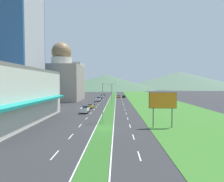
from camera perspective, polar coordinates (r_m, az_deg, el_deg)
The scene contains 48 objects.
ground_plane at distance 34.51m, azimuth -2.53°, elevation -12.07°, with size 600.00×600.00×0.00m, color #2D2D30.
grass_median at distance 93.74m, azimuth 0.10°, elevation -2.81°, with size 3.20×240.00×0.06m, color #2D6023.
grass_verge_right at distance 95.46m, azimuth 12.57°, elevation -2.78°, with size 24.00×240.00×0.06m, color #387028.
lane_dash_left_1 at distance 23.68m, azimuth -18.05°, elevation -19.09°, with size 0.16×2.80×0.01m, color silver.
lane_dash_left_2 at distance 30.38m, azimuth -13.21°, elevation -14.15°, with size 0.16×2.80×0.01m, color silver.
lane_dash_left_3 at distance 37.35m, azimuth -10.25°, elevation -10.97°, with size 0.16×2.80×0.01m, color silver.
lane_dash_left_4 at distance 44.46m, azimuth -8.27°, elevation -8.78°, with size 0.16×2.80×0.01m, color silver.
lane_dash_left_5 at distance 51.66m, azimuth -6.86°, elevation -7.20°, with size 0.16×2.80×0.01m, color silver.
lane_dash_left_6 at distance 58.90m, azimuth -5.80°, elevation -5.99°, with size 0.16×2.80×0.01m, color silver.
lane_dash_left_7 at distance 66.19m, azimuth -4.97°, elevation -5.05°, with size 0.16×2.80×0.01m, color silver.
lane_dash_left_8 at distance 73.50m, azimuth -4.31°, elevation -4.30°, with size 0.16×2.80×0.01m, color silver.
lane_dash_left_9 at distance 80.83m, azimuth -3.77°, elevation -3.68°, with size 0.16×2.80×0.01m, color silver.
lane_dash_left_10 at distance 88.17m, azimuth -3.32°, elevation -3.17°, with size 0.16×2.80×0.01m, color silver.
lane_dash_left_11 at distance 95.52m, azimuth -2.94°, elevation -2.73°, with size 0.16×2.80×0.01m, color silver.
lane_dash_left_12 at distance 102.88m, azimuth -2.62°, elevation -2.36°, with size 0.16×2.80×0.01m, color silver.
lane_dash_right_1 at distance 22.62m, azimuth 8.83°, elevation -20.06°, with size 0.16×2.80×0.01m, color silver.
lane_dash_right_2 at distance 29.56m, azimuth 6.96°, elevation -14.58°, with size 0.16×2.80×0.01m, color silver.
lane_dash_right_3 at distance 36.69m, azimuth 5.85°, elevation -11.19°, with size 0.16×2.80×0.01m, color silver.
lane_dash_right_4 at distance 43.90m, azimuth 5.12°, elevation -8.91°, with size 0.16×2.80×0.01m, color silver.
lane_dash_right_5 at distance 51.18m, azimuth 4.61°, elevation -7.28°, with size 0.16×2.80×0.01m, color silver.
lane_dash_right_6 at distance 58.49m, azimuth 4.22°, elevation -6.05°, with size 0.16×2.80×0.01m, color silver.
lane_dash_right_7 at distance 65.82m, azimuth 3.92°, elevation -5.09°, with size 0.16×2.80×0.01m, color silver.
lane_dash_right_8 at distance 73.16m, azimuth 3.68°, elevation -4.33°, with size 0.16×2.80×0.01m, color silver.
lane_dash_right_9 at distance 80.52m, azimuth 3.49°, elevation -3.71°, with size 0.16×2.80×0.01m, color silver.
lane_dash_right_10 at distance 87.89m, azimuth 3.33°, elevation -3.19°, with size 0.16×2.80×0.01m, color silver.
lane_dash_right_11 at distance 95.26m, azimuth 3.19°, elevation -2.75°, with size 0.16×2.80×0.01m, color silver.
lane_dash_right_12 at distance 102.64m, azimuth 3.08°, elevation -2.37°, with size 0.16×2.80×0.01m, color silver.
edge_line_median_left at distance 93.81m, azimuth -0.97°, elevation -2.83°, with size 0.16×240.00×0.01m, color silver.
edge_line_median_right at distance 93.72m, azimuth 1.17°, elevation -2.83°, with size 0.16×240.00×0.01m, color silver.
office_tower at distance 78.78m, azimuth -29.65°, elevation 21.03°, with size 18.70×18.70×67.84m.
domed_building at distance 92.48m, azimuth -15.97°, elevation 3.89°, with size 19.44×19.44×29.21m.
midrise_colored at distance 114.97m, azimuth -13.30°, elevation 3.42°, with size 15.31×15.31×21.41m, color #B7B2A8.
hill_far_left at distance 298.38m, azimuth -22.36°, elevation 4.69°, with size 213.32×213.32×42.33m, color #47664C.
hill_far_center at distance 254.86m, azimuth -2.10°, elevation 2.91°, with size 152.38×152.38×21.23m, color #47664C.
hill_far_right at distance 326.76m, azimuth 20.91°, elevation 3.36°, with size 206.97×206.97×29.32m, color #516B56.
street_lamp_near at distance 38.80m, azimuth -2.40°, elevation -2.78°, with size 3.54×0.33×8.73m.
street_lamp_mid at distance 70.27m, azimuth -0.26°, elevation -0.79°, with size 2.65×0.40×8.05m.
street_lamp_far at distance 101.76m, azimuth -0.04°, elevation 0.24°, with size 2.70×0.37×8.11m.
billboard_roadside at distance 35.49m, azimuth 16.15°, elevation -3.35°, with size 5.39×0.28×6.97m.
car_0 at distance 62.14m, azimuth -7.11°, elevation -4.84°, with size 1.86×4.03×1.53m.
car_1 at distance 107.76m, azimuth 2.22°, elevation -1.73°, with size 1.89×4.68×1.54m.
car_2 at distance 108.52m, azimuth 3.86°, elevation -1.73°, with size 1.91×4.59×1.39m.
car_3 at distance 109.03m, azimuth -3.17°, elevation -1.66°, with size 1.94×4.58×1.63m.
car_4 at distance 96.80m, azimuth -3.91°, elevation -2.23°, with size 1.90×4.03×1.45m.
car_5 at distance 122.16m, azimuth -2.72°, elevation -1.24°, with size 2.02×4.52×1.48m.
pickup_truck_0 at distance 53.16m, azimuth -8.68°, elevation -5.86°, with size 2.18×5.40×2.00m.
pickup_truck_1 at distance 86.73m, azimuth -4.42°, elevation -2.62°, with size 2.18×5.40×2.00m.
motorcycle_rider at distance 71.65m, azimuth -5.63°, elevation -3.89°, with size 0.36×2.00×1.80m.
Camera 1 is at (2.41, -33.32, 8.66)m, focal length 28.20 mm.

